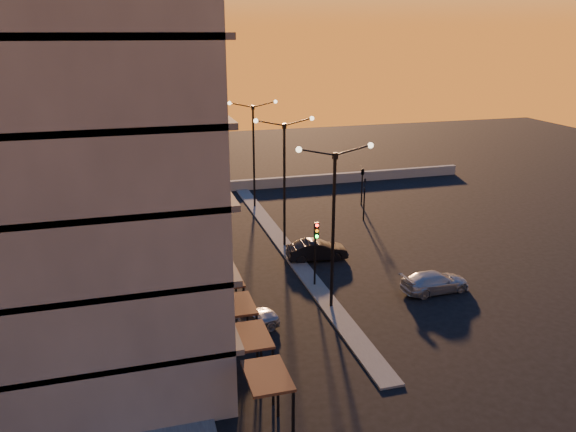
# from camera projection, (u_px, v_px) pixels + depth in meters

# --- Properties ---
(ground) EXTENTS (120.00, 120.00, 0.00)m
(ground) POSITION_uv_depth(u_px,v_px,m) (331.00, 308.00, 32.30)
(ground) COLOR black
(ground) RESTS_ON ground
(sidewalk_west) EXTENTS (5.00, 40.00, 0.12)m
(sidewalk_west) POSITION_uv_depth(u_px,v_px,m) (141.00, 299.00, 33.20)
(sidewalk_west) COLOR #454543
(sidewalk_west) RESTS_ON ground
(median) EXTENTS (1.20, 36.00, 0.12)m
(median) POSITION_uv_depth(u_px,v_px,m) (284.00, 246.00, 41.41)
(median) COLOR #454543
(median) RESTS_ON ground
(parapet) EXTENTS (44.00, 0.50, 1.00)m
(parapet) POSITION_uv_depth(u_px,v_px,m) (261.00, 184.00, 56.39)
(parapet) COLOR slate
(parapet) RESTS_ON ground
(building) EXTENTS (14.35, 17.08, 25.00)m
(building) POSITION_uv_depth(u_px,v_px,m) (41.00, 108.00, 24.93)
(building) COLOR #625C56
(building) RESTS_ON ground
(streetlamp_near) EXTENTS (4.32, 0.32, 9.51)m
(streetlamp_near) POSITION_uv_depth(u_px,v_px,m) (334.00, 215.00, 30.53)
(streetlamp_near) COLOR black
(streetlamp_near) RESTS_ON ground
(streetlamp_mid) EXTENTS (4.32, 0.32, 9.51)m
(streetlamp_mid) POSITION_uv_depth(u_px,v_px,m) (284.00, 173.00, 39.66)
(streetlamp_mid) COLOR black
(streetlamp_mid) RESTS_ON ground
(streetlamp_far) EXTENTS (4.32, 0.32, 9.51)m
(streetlamp_far) POSITION_uv_depth(u_px,v_px,m) (254.00, 146.00, 48.79)
(streetlamp_far) COLOR black
(streetlamp_far) RESTS_ON ground
(traffic_light_main) EXTENTS (0.28, 0.44, 4.25)m
(traffic_light_main) POSITION_uv_depth(u_px,v_px,m) (316.00, 243.00, 34.01)
(traffic_light_main) COLOR black
(traffic_light_main) RESTS_ON ground
(signal_east_a) EXTENTS (0.13, 0.16, 3.60)m
(signal_east_a) POSITION_uv_depth(u_px,v_px,m) (364.00, 198.00, 46.55)
(signal_east_a) COLOR black
(signal_east_a) RESTS_ON ground
(signal_east_b) EXTENTS (0.42, 1.99, 3.60)m
(signal_east_b) POSITION_uv_depth(u_px,v_px,m) (363.00, 172.00, 50.22)
(signal_east_b) COLOR black
(signal_east_b) RESTS_ON ground
(car_hatchback) EXTENTS (4.44, 2.69, 1.41)m
(car_hatchback) POSITION_uv_depth(u_px,v_px,m) (241.00, 320.00, 29.42)
(car_hatchback) COLOR gray
(car_hatchback) RESTS_ON ground
(car_sedan) EXTENTS (4.28, 1.78, 1.38)m
(car_sedan) POSITION_uv_depth(u_px,v_px,m) (317.00, 250.00, 38.86)
(car_sedan) COLOR black
(car_sedan) RESTS_ON ground
(car_wagon) EXTENTS (4.43, 2.02, 1.26)m
(car_wagon) POSITION_uv_depth(u_px,v_px,m) (435.00, 282.00, 34.13)
(car_wagon) COLOR #9B9FA2
(car_wagon) RESTS_ON ground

